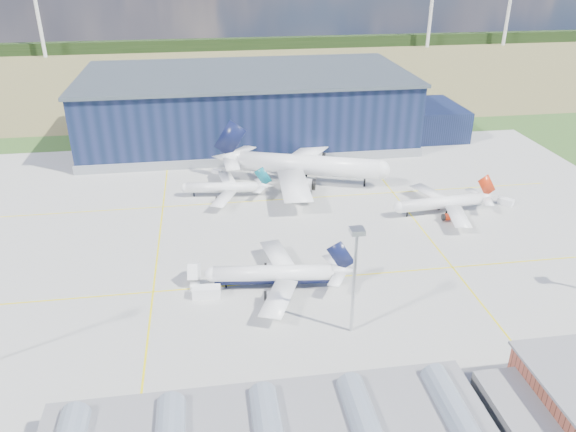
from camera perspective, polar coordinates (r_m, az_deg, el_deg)
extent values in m
plane|color=#33541F|center=(137.68, -0.74, -4.41)|extent=(600.00, 600.00, 0.00)
cube|color=#9F9F9A|center=(146.30, -1.28, -2.43)|extent=(220.00, 160.00, 0.06)
cube|color=#FEF00D|center=(129.20, -0.13, -6.60)|extent=(180.00, 0.40, 0.02)
cube|color=#FEF00D|center=(168.53, -2.39, 1.59)|extent=(180.00, 0.40, 0.02)
cube|color=#FEF00D|center=(146.07, -13.05, -3.20)|extent=(0.40, 120.00, 0.02)
cube|color=#FEF00D|center=(155.81, 13.46, -1.30)|extent=(0.40, 120.00, 0.02)
cube|color=olive|center=(345.11, -5.96, 14.25)|extent=(600.00, 220.00, 0.01)
cube|color=black|center=(423.05, -6.63, 16.94)|extent=(600.00, 8.00, 8.00)
cylinder|color=white|center=(422.09, -24.28, 19.21)|extent=(2.40, 2.40, 70.00)
cube|color=#0F1A35|center=(220.76, -4.24, 10.94)|extent=(120.00, 60.00, 25.00)
cube|color=gray|center=(223.84, -4.14, 8.24)|extent=(121.00, 61.00, 3.20)
cube|color=#465059|center=(217.75, -4.35, 14.24)|extent=(122.00, 62.00, 1.20)
cube|color=#0F1A35|center=(234.34, 14.00, 9.48)|extent=(24.00, 30.00, 12.00)
cube|color=slate|center=(99.47, 23.04, -18.74)|extent=(10.00, 18.00, 6.00)
cylinder|color=gray|center=(87.95, 7.78, -20.37)|extent=(4.40, 18.00, 4.40)
cylinder|color=gray|center=(92.15, 16.66, -18.80)|extent=(4.40, 18.00, 4.40)
cylinder|color=#BBBDC3|center=(108.65, 6.71, -6.90)|extent=(0.70, 0.70, 22.00)
cube|color=#BBBDC3|center=(102.89, 7.04, -1.52)|extent=(2.60, 2.60, 1.00)
cube|color=yellow|center=(106.30, 14.92, -15.53)|extent=(2.81, 3.92, 1.49)
cube|color=white|center=(124.34, -8.28, -7.67)|extent=(6.26, 3.18, 2.64)
cube|color=white|center=(177.38, 21.24, 1.37)|extent=(4.49, 4.63, 2.03)
cube|color=white|center=(190.45, -7.27, 4.53)|extent=(3.37, 3.19, 1.22)
cube|color=white|center=(129.68, -9.47, -5.97)|extent=(2.97, 5.86, 3.59)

